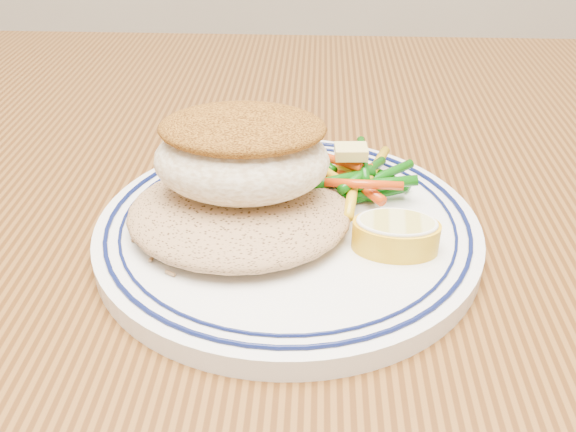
% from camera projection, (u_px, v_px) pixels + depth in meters
% --- Properties ---
extents(dining_table, '(1.50, 0.90, 0.75)m').
position_uv_depth(dining_table, '(266.00, 321.00, 0.52)').
color(dining_table, '#48270E').
rests_on(dining_table, ground).
extents(plate, '(0.26, 0.26, 0.02)m').
position_uv_depth(plate, '(288.00, 229.00, 0.44)').
color(plate, white).
rests_on(plate, dining_table).
extents(rice_pilaf, '(0.15, 0.13, 0.03)m').
position_uv_depth(rice_pilaf, '(239.00, 209.00, 0.43)').
color(rice_pilaf, '#9E774F').
rests_on(rice_pilaf, plate).
extents(fish_fillet, '(0.11, 0.08, 0.06)m').
position_uv_depth(fish_fillet, '(242.00, 152.00, 0.41)').
color(fish_fillet, '#F2E6C8').
rests_on(fish_fillet, rice_pilaf).
extents(vegetable_pile, '(0.11, 0.10, 0.03)m').
position_uv_depth(vegetable_pile, '(344.00, 177.00, 0.46)').
color(vegetable_pile, '#C33809').
rests_on(vegetable_pile, plate).
extents(butter_pat, '(0.02, 0.02, 0.01)m').
position_uv_depth(butter_pat, '(351.00, 152.00, 0.46)').
color(butter_pat, '#E1CC6E').
rests_on(butter_pat, vegetable_pile).
extents(lemon_wedge, '(0.06, 0.05, 0.02)m').
position_uv_depth(lemon_wedge, '(396.00, 233.00, 0.40)').
color(lemon_wedge, yellow).
rests_on(lemon_wedge, plate).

